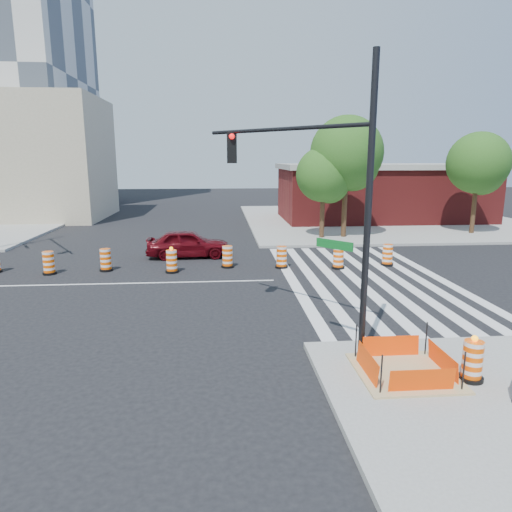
{
  "coord_description": "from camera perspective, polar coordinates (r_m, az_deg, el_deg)",
  "views": [
    {
      "loc": [
        4.78,
        -18.48,
        5.05
      ],
      "look_at": [
        6.13,
        -1.55,
        1.4
      ],
      "focal_mm": 32.0,
      "sensor_mm": 36.0,
      "label": 1
    }
  ],
  "objects": [
    {
      "name": "median_drum_3",
      "position": [
        22.15,
        -24.47,
        -0.88
      ],
      "size": [
        0.6,
        0.6,
        1.02
      ],
      "color": "black",
      "rests_on": "ground"
    },
    {
      "name": "tree_north_d",
      "position": [
        29.32,
        11.31,
        12.06
      ],
      "size": [
        4.49,
        4.49,
        7.64
      ],
      "color": "#382314",
      "rests_on": "ground"
    },
    {
      "name": "sidewalk_ne",
      "position": [
        39.12,
        15.26,
        4.4
      ],
      "size": [
        22.0,
        22.0,
        0.15
      ],
      "primitive_type": "cube",
      "color": "gray",
      "rests_on": "ground"
    },
    {
      "name": "excavation_pit",
      "position": [
        11.44,
        18.07,
        -13.46
      ],
      "size": [
        2.2,
        2.2,
        0.9
      ],
      "color": "tan",
      "rests_on": "ground"
    },
    {
      "name": "ground",
      "position": [
        19.74,
        -18.46,
        -3.33
      ],
      "size": [
        120.0,
        120.0,
        0.0
      ],
      "primitive_type": "plane",
      "color": "black",
      "rests_on": "ground"
    },
    {
      "name": "pit_drum",
      "position": [
        11.53,
        25.42,
        -11.85
      ],
      "size": [
        0.54,
        0.54,
        1.07
      ],
      "color": "black",
      "rests_on": "ground"
    },
    {
      "name": "tree_north_c",
      "position": [
        28.85,
        8.48,
        9.64
      ],
      "size": [
        3.38,
        3.38,
        5.75
      ],
      "color": "#382314",
      "rests_on": "ground"
    },
    {
      "name": "red_coupe",
      "position": [
        23.88,
        -8.49,
        1.56
      ],
      "size": [
        4.3,
        1.85,
        1.45
      ],
      "primitive_type": "imported",
      "rotation": [
        0.0,
        0.0,
        1.61
      ],
      "color": "#50060D",
      "rests_on": "ground"
    },
    {
      "name": "brick_storefront",
      "position": [
        38.9,
        15.44,
        7.67
      ],
      "size": [
        16.5,
        8.5,
        4.6
      ],
      "color": "maroon",
      "rests_on": "ground"
    },
    {
      "name": "median_drum_4",
      "position": [
        21.86,
        -18.27,
        -0.55
      ],
      "size": [
        0.6,
        0.6,
        1.02
      ],
      "color": "black",
      "rests_on": "ground"
    },
    {
      "name": "tree_north_e",
      "position": [
        33.51,
        26.03,
        10.03
      ],
      "size": [
        3.97,
        3.97,
        6.74
      ],
      "color": "#382314",
      "rests_on": "ground"
    },
    {
      "name": "median_drum_8",
      "position": [
        21.56,
        10.26,
        -0.3
      ],
      "size": [
        0.6,
        0.6,
        1.02
      ],
      "color": "black",
      "rests_on": "ground"
    },
    {
      "name": "crosswalk_east",
      "position": [
        20.12,
        13.45,
        -2.72
      ],
      "size": [
        6.75,
        13.5,
        0.01
      ],
      "color": "silver",
      "rests_on": "ground"
    },
    {
      "name": "median_drum_7",
      "position": [
        21.37,
        3.21,
        -0.24
      ],
      "size": [
        0.6,
        0.6,
        1.02
      ],
      "color": "black",
      "rests_on": "ground"
    },
    {
      "name": "median_drum_9",
      "position": [
        22.73,
        16.11,
        0.05
      ],
      "size": [
        0.6,
        0.6,
        1.02
      ],
      "color": "black",
      "rests_on": "ground"
    },
    {
      "name": "median_drum_5",
      "position": [
        20.82,
        -10.49,
        -0.73
      ],
      "size": [
        0.6,
        0.6,
        1.18
      ],
      "color": "black",
      "rests_on": "ground"
    },
    {
      "name": "lane_centerline",
      "position": [
        19.74,
        -18.46,
        -3.32
      ],
      "size": [
        14.0,
        0.12,
        0.01
      ],
      "primitive_type": "cube",
      "color": "silver",
      "rests_on": "ground"
    },
    {
      "name": "beige_midrise",
      "position": [
        43.82,
        -27.62,
        10.72
      ],
      "size": [
        14.0,
        10.0,
        10.0
      ],
      "primitive_type": "cube",
      "color": "tan",
      "rests_on": "ground"
    },
    {
      "name": "signal_pole_se",
      "position": [
        11.97,
        7.57,
        9.37
      ],
      "size": [
        3.8,
        4.18,
        7.31
      ],
      "rotation": [
        0.0,
        0.0,
        2.31
      ],
      "color": "black",
      "rests_on": "ground"
    },
    {
      "name": "median_drum_6",
      "position": [
        21.48,
        -3.59,
        -0.18
      ],
      "size": [
        0.6,
        0.6,
        1.02
      ],
      "color": "black",
      "rests_on": "ground"
    }
  ]
}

